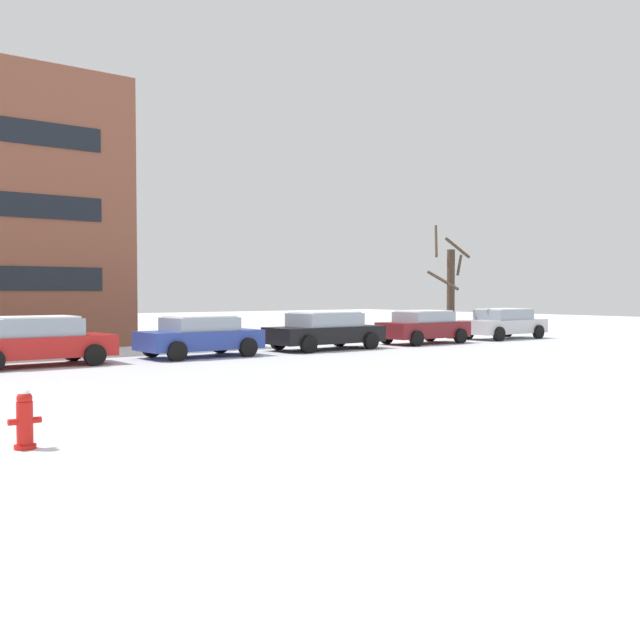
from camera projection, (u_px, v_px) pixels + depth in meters
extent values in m
cylinder|color=red|center=(25.00, 447.00, 10.01)|extent=(0.30, 0.30, 0.06)
cylinder|color=red|center=(25.00, 423.00, 10.00)|extent=(0.22, 0.22, 0.60)
sphere|color=red|center=(24.00, 399.00, 9.99)|extent=(0.21, 0.21, 0.21)
cylinder|color=red|center=(13.00, 422.00, 9.90)|extent=(0.12, 0.09, 0.09)
cylinder|color=red|center=(37.00, 420.00, 10.09)|extent=(0.12, 0.09, 0.09)
sphere|color=white|center=(24.00, 395.00, 9.98)|extent=(0.15, 0.15, 0.15)
cube|color=red|center=(35.00, 346.00, 21.23)|extent=(4.40, 1.96, 0.62)
cube|color=#8C99A8|center=(35.00, 327.00, 21.21)|extent=(2.43, 1.77, 0.52)
cube|color=white|center=(35.00, 317.00, 21.19)|extent=(2.21, 1.64, 0.06)
cylinder|color=black|center=(73.00, 351.00, 22.86)|extent=(0.64, 0.23, 0.64)
cylinder|color=black|center=(95.00, 355.00, 21.35)|extent=(0.64, 0.23, 0.64)
cube|color=#283D93|center=(200.00, 340.00, 24.24)|extent=(4.07, 1.91, 0.62)
cube|color=#8C99A8|center=(200.00, 324.00, 24.22)|extent=(2.25, 1.74, 0.44)
cube|color=white|center=(200.00, 317.00, 24.21)|extent=(2.05, 1.60, 0.06)
cylinder|color=black|center=(220.00, 344.00, 25.80)|extent=(0.64, 0.23, 0.64)
cylinder|color=black|center=(248.00, 347.00, 24.31)|extent=(0.64, 0.23, 0.64)
cylinder|color=black|center=(151.00, 348.00, 24.19)|extent=(0.64, 0.23, 0.64)
cylinder|color=black|center=(177.00, 351.00, 22.70)|extent=(0.64, 0.23, 0.64)
cube|color=black|center=(325.00, 334.00, 27.41)|extent=(4.61, 1.95, 0.61)
cube|color=#8C99A8|center=(325.00, 320.00, 27.39)|extent=(2.55, 1.77, 0.50)
cube|color=white|center=(325.00, 312.00, 27.38)|extent=(2.31, 1.63, 0.06)
cylinder|color=black|center=(339.00, 338.00, 29.09)|extent=(0.64, 0.23, 0.64)
cylinder|color=black|center=(371.00, 341.00, 27.57)|extent=(0.64, 0.23, 0.64)
cylinder|color=black|center=(278.00, 341.00, 27.27)|extent=(0.64, 0.23, 0.64)
cylinder|color=black|center=(309.00, 344.00, 25.75)|extent=(0.64, 0.23, 0.64)
cube|color=maroon|center=(424.00, 330.00, 30.59)|extent=(4.07, 1.80, 0.66)
cube|color=#8C99A8|center=(424.00, 317.00, 30.57)|extent=(2.25, 1.63, 0.43)
cube|color=white|center=(424.00, 311.00, 30.56)|extent=(2.05, 1.51, 0.06)
cylinder|color=black|center=(430.00, 334.00, 32.11)|extent=(0.64, 0.23, 0.64)
cylinder|color=black|center=(460.00, 336.00, 30.71)|extent=(0.64, 0.23, 0.64)
cylinder|color=black|center=(387.00, 336.00, 30.50)|extent=(0.64, 0.23, 0.64)
cylinder|color=black|center=(417.00, 338.00, 29.10)|extent=(0.64, 0.23, 0.64)
cube|color=silver|center=(503.00, 326.00, 33.79)|extent=(4.50, 1.83, 0.64)
cube|color=#8C99A8|center=(504.00, 315.00, 33.77)|extent=(2.49, 1.65, 0.46)
cube|color=white|center=(504.00, 309.00, 33.76)|extent=(2.26, 1.52, 0.06)
cylinder|color=black|center=(507.00, 330.00, 35.40)|extent=(0.64, 0.23, 0.64)
cylinder|color=black|center=(538.00, 332.00, 33.98)|extent=(0.64, 0.23, 0.64)
cylinder|color=black|center=(468.00, 332.00, 33.62)|extent=(0.64, 0.23, 0.64)
cylinder|color=black|center=(499.00, 334.00, 32.21)|extent=(0.64, 0.23, 0.64)
cylinder|color=#423326|center=(451.00, 294.00, 34.10)|extent=(0.37, 0.37, 4.20)
cylinder|color=#423326|center=(458.00, 248.00, 33.44)|extent=(1.29, 0.54, 0.97)
cylinder|color=#423326|center=(459.00, 265.00, 34.05)|extent=(0.64, 0.79, 0.96)
cylinder|color=#423326|center=(436.00, 241.00, 34.10)|extent=(1.12, 1.15, 1.62)
cylinder|color=#423326|center=(443.00, 280.00, 33.46)|extent=(0.57, 1.61, 0.95)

